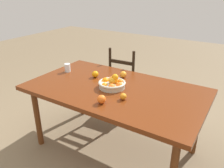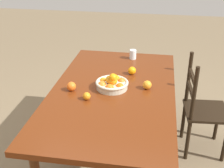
{
  "view_description": "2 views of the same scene",
  "coord_description": "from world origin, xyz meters",
  "px_view_note": "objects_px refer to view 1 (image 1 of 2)",
  "views": [
    {
      "loc": [
        1.09,
        -1.79,
        1.74
      ],
      "look_at": [
        -0.03,
        -0.01,
        0.81
      ],
      "focal_mm": 36.15,
      "sensor_mm": 36.0,
      "label": 1
    },
    {
      "loc": [
        2.2,
        0.36,
        1.94
      ],
      "look_at": [
        -0.03,
        -0.01,
        0.81
      ],
      "focal_mm": 47.75,
      "sensor_mm": 36.0,
      "label": 2
    }
  ],
  "objects_px": {
    "orange_loose_1": "(123,75)",
    "orange_loose_3": "(123,96)",
    "drinking_glass": "(67,68)",
    "dining_table": "(115,94)",
    "orange_loose_0": "(95,74)",
    "chair_near_window": "(125,83)",
    "fruit_bowl": "(112,84)",
    "orange_loose_2": "(102,99)"
  },
  "relations": [
    {
      "from": "orange_loose_3",
      "to": "dining_table",
      "type": "bearing_deg",
      "value": 137.89
    },
    {
      "from": "orange_loose_0",
      "to": "dining_table",
      "type": "bearing_deg",
      "value": -20.24
    },
    {
      "from": "orange_loose_3",
      "to": "orange_loose_1",
      "type": "bearing_deg",
      "value": 119.62
    },
    {
      "from": "chair_near_window",
      "to": "orange_loose_1",
      "type": "distance_m",
      "value": 0.68
    },
    {
      "from": "orange_loose_3",
      "to": "drinking_glass",
      "type": "relative_size",
      "value": 0.63
    },
    {
      "from": "orange_loose_1",
      "to": "orange_loose_0",
      "type": "bearing_deg",
      "value": -150.12
    },
    {
      "from": "orange_loose_0",
      "to": "orange_loose_3",
      "type": "height_order",
      "value": "orange_loose_0"
    },
    {
      "from": "orange_loose_3",
      "to": "drinking_glass",
      "type": "bearing_deg",
      "value": 163.63
    },
    {
      "from": "orange_loose_0",
      "to": "orange_loose_2",
      "type": "bearing_deg",
      "value": -48.83
    },
    {
      "from": "dining_table",
      "to": "chair_near_window",
      "type": "height_order",
      "value": "chair_near_window"
    },
    {
      "from": "orange_loose_0",
      "to": "drinking_glass",
      "type": "distance_m",
      "value": 0.39
    },
    {
      "from": "chair_near_window",
      "to": "drinking_glass",
      "type": "xyz_separation_m",
      "value": [
        -0.41,
        -0.71,
        0.37
      ]
    },
    {
      "from": "dining_table",
      "to": "orange_loose_1",
      "type": "height_order",
      "value": "orange_loose_1"
    },
    {
      "from": "dining_table",
      "to": "fruit_bowl",
      "type": "bearing_deg",
      "value": -152.81
    },
    {
      "from": "dining_table",
      "to": "drinking_glass",
      "type": "distance_m",
      "value": 0.75
    },
    {
      "from": "orange_loose_1",
      "to": "orange_loose_3",
      "type": "relative_size",
      "value": 1.21
    },
    {
      "from": "dining_table",
      "to": "chair_near_window",
      "type": "bearing_deg",
      "value": 111.88
    },
    {
      "from": "dining_table",
      "to": "drinking_glass",
      "type": "height_order",
      "value": "drinking_glass"
    },
    {
      "from": "dining_table",
      "to": "orange_loose_3",
      "type": "distance_m",
      "value": 0.28
    },
    {
      "from": "orange_loose_0",
      "to": "orange_loose_3",
      "type": "xyz_separation_m",
      "value": [
        0.54,
        -0.3,
        -0.01
      ]
    },
    {
      "from": "orange_loose_2",
      "to": "fruit_bowl",
      "type": "bearing_deg",
      "value": 106.05
    },
    {
      "from": "fruit_bowl",
      "to": "drinking_glass",
      "type": "distance_m",
      "value": 0.71
    },
    {
      "from": "dining_table",
      "to": "orange_loose_1",
      "type": "distance_m",
      "value": 0.31
    },
    {
      "from": "orange_loose_0",
      "to": "drinking_glass",
      "type": "bearing_deg",
      "value": -175.42
    },
    {
      "from": "chair_near_window",
      "to": "drinking_glass",
      "type": "height_order",
      "value": "chair_near_window"
    },
    {
      "from": "chair_near_window",
      "to": "orange_loose_3",
      "type": "xyz_separation_m",
      "value": [
        0.52,
        -0.98,
        0.35
      ]
    },
    {
      "from": "orange_loose_0",
      "to": "orange_loose_3",
      "type": "distance_m",
      "value": 0.62
    },
    {
      "from": "fruit_bowl",
      "to": "orange_loose_3",
      "type": "relative_size",
      "value": 4.54
    },
    {
      "from": "orange_loose_1",
      "to": "orange_loose_2",
      "type": "relative_size",
      "value": 0.97
    },
    {
      "from": "dining_table",
      "to": "orange_loose_3",
      "type": "xyz_separation_m",
      "value": [
        0.2,
        -0.18,
        0.1
      ]
    },
    {
      "from": "orange_loose_1",
      "to": "orange_loose_3",
      "type": "xyz_separation_m",
      "value": [
        0.26,
        -0.46,
        -0.01
      ]
    },
    {
      "from": "orange_loose_3",
      "to": "drinking_glass",
      "type": "distance_m",
      "value": 0.97
    },
    {
      "from": "orange_loose_2",
      "to": "drinking_glass",
      "type": "xyz_separation_m",
      "value": [
        -0.8,
        0.44,
        0.01
      ]
    },
    {
      "from": "chair_near_window",
      "to": "fruit_bowl",
      "type": "height_order",
      "value": "chair_near_window"
    },
    {
      "from": "fruit_bowl",
      "to": "orange_loose_2",
      "type": "relative_size",
      "value": 3.63
    },
    {
      "from": "chair_near_window",
      "to": "orange_loose_3",
      "type": "bearing_deg",
      "value": 113.87
    },
    {
      "from": "orange_loose_1",
      "to": "chair_near_window",
      "type": "bearing_deg",
      "value": 116.32
    },
    {
      "from": "dining_table",
      "to": "chair_near_window",
      "type": "relative_size",
      "value": 1.87
    },
    {
      "from": "dining_table",
      "to": "orange_loose_1",
      "type": "bearing_deg",
      "value": 102.93
    },
    {
      "from": "drinking_glass",
      "to": "orange_loose_1",
      "type": "bearing_deg",
      "value": 15.87
    },
    {
      "from": "orange_loose_0",
      "to": "orange_loose_2",
      "type": "distance_m",
      "value": 0.62
    },
    {
      "from": "orange_loose_2",
      "to": "dining_table",
      "type": "bearing_deg",
      "value": 101.32
    }
  ]
}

